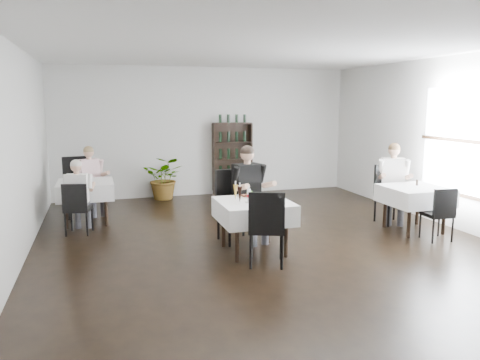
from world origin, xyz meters
name	(u,v)px	position (x,y,z in m)	size (l,w,h in m)	color
room_shell	(274,151)	(0.00, 0.00, 1.50)	(9.00, 9.00, 9.00)	black
window_right	(469,144)	(3.48, 0.00, 1.50)	(0.06, 2.30, 1.85)	white
wine_shelf	(232,159)	(0.60, 4.31, 0.85)	(0.90, 0.28, 1.75)	black
main_table	(254,211)	(-0.30, 0.00, 0.62)	(1.03, 1.03, 0.77)	black
left_table	(86,190)	(-2.70, 2.50, 0.62)	(0.98, 0.98, 0.77)	black
right_table	(415,195)	(2.70, 0.30, 0.62)	(0.98, 0.98, 0.77)	black
potted_tree	(165,178)	(-1.03, 4.20, 0.49)	(0.89, 0.77, 0.99)	#2A531C
main_chair_far	(234,200)	(-0.40, 0.68, 0.65)	(0.59, 0.59, 1.13)	black
main_chair_near	(267,223)	(-0.33, -0.64, 0.60)	(0.61, 0.62, 1.04)	black
left_chair_far	(78,182)	(-2.85, 3.17, 0.65)	(0.60, 0.60, 1.15)	black
left_chair_near	(77,205)	(-2.83, 1.70, 0.50)	(0.48, 0.49, 0.88)	black
right_chair_far	(390,190)	(2.64, 0.93, 0.61)	(0.49, 0.50, 1.06)	black
right_chair_near	(440,211)	(2.70, -0.34, 0.50)	(0.43, 0.43, 0.87)	black
diner_main	(250,186)	(-0.18, 0.57, 0.89)	(0.63, 0.66, 1.53)	#45454D
diner_left_far	(91,175)	(-2.60, 3.13, 0.79)	(0.61, 0.64, 1.36)	#45454D
diner_left_near	(78,190)	(-2.80, 1.87, 0.73)	(0.51, 0.53, 1.26)	#45454D
diner_right_far	(393,177)	(2.70, 0.93, 0.85)	(0.66, 0.69, 1.47)	#45454D
plate_far	(248,196)	(-0.30, 0.29, 0.79)	(0.29, 0.29, 0.09)	white
plate_near	(258,202)	(-0.28, -0.14, 0.79)	(0.34, 0.34, 0.08)	white
pilsner_dark	(240,195)	(-0.53, -0.07, 0.89)	(0.07, 0.07, 0.30)	black
pilsner_lager	(235,192)	(-0.54, 0.15, 0.89)	(0.07, 0.07, 0.28)	#B48C2E
coke_bottle	(249,195)	(-0.37, 0.04, 0.86)	(0.06, 0.06, 0.22)	silver
napkin_cutlery	(277,202)	(0.00, -0.17, 0.78)	(0.21, 0.19, 0.02)	black
pepper_mill	(417,183)	(2.82, 0.41, 0.82)	(0.04, 0.04, 0.10)	black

